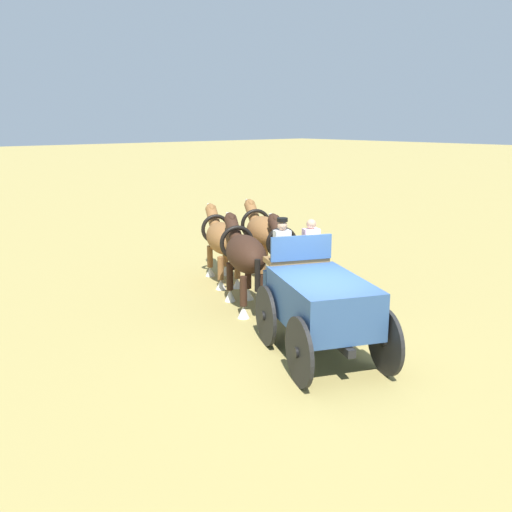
# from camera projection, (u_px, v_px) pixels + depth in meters

# --- Properties ---
(ground_plane) EXTENTS (220.00, 220.00, 0.00)m
(ground_plane) POSITION_uv_depth(u_px,v_px,m) (321.00, 358.00, 11.56)
(ground_plane) COLOR #9E8C4C
(show_wagon) EXTENTS (5.49, 3.16, 2.71)m
(show_wagon) POSITION_uv_depth(u_px,v_px,m) (319.00, 300.00, 11.44)
(show_wagon) COLOR #2D4C7A
(show_wagon) RESTS_ON ground
(draft_horse_rear_near) EXTENTS (2.93, 1.75, 2.29)m
(draft_horse_rear_near) POSITION_uv_depth(u_px,v_px,m) (244.00, 255.00, 14.43)
(draft_horse_rear_near) COLOR #331E14
(draft_horse_rear_near) RESTS_ON ground
(draft_horse_rear_off) EXTENTS (2.99, 1.76, 2.20)m
(draft_horse_rear_off) POSITION_uv_depth(u_px,v_px,m) (291.00, 254.00, 14.81)
(draft_horse_rear_off) COLOR #331E14
(draft_horse_rear_off) RESTS_ON ground
(draft_horse_lead_near) EXTENTS (3.05, 1.79, 2.18)m
(draft_horse_lead_near) POSITION_uv_depth(u_px,v_px,m) (222.00, 239.00, 16.88)
(draft_horse_lead_near) COLOR brown
(draft_horse_lead_near) RESTS_ON ground
(draft_horse_lead_off) EXTENTS (2.93, 1.76, 2.29)m
(draft_horse_lead_off) POSITION_uv_depth(u_px,v_px,m) (263.00, 233.00, 17.20)
(draft_horse_lead_off) COLOR brown
(draft_horse_lead_off) RESTS_ON ground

